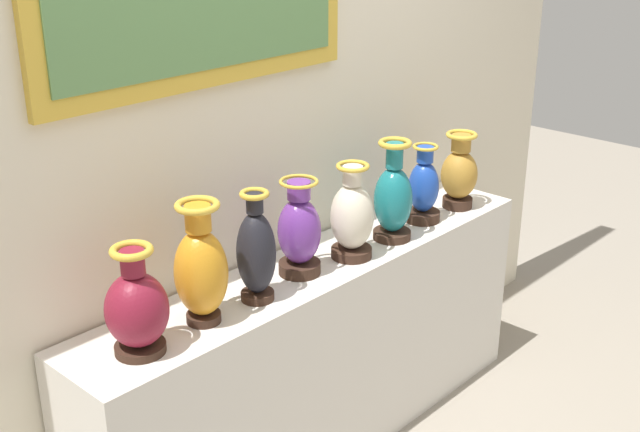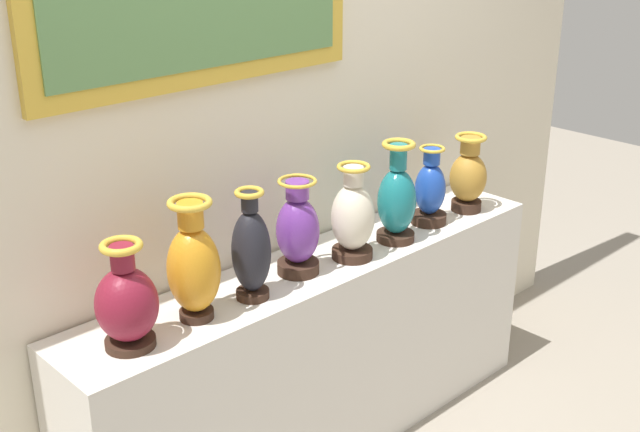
# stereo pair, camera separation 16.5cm
# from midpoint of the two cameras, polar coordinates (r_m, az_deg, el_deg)

# --- Properties ---
(display_shelf) EXTENTS (2.11, 0.37, 0.82)m
(display_shelf) POSITION_cam_midpoint_polar(r_m,az_deg,el_deg) (3.25, -1.48, -9.77)
(display_shelf) COLOR silver
(display_shelf) RESTS_ON ground_plane
(back_wall) EXTENTS (3.75, 0.14, 2.68)m
(back_wall) POSITION_cam_midpoint_polar(r_m,az_deg,el_deg) (3.03, -5.10, 7.20)
(back_wall) COLOR beige
(back_wall) RESTS_ON ground_plane
(vase_burgundy) EXTENTS (0.19, 0.19, 0.34)m
(vase_burgundy) POSITION_cam_midpoint_polar(r_m,az_deg,el_deg) (2.50, -14.45, -6.23)
(vase_burgundy) COLOR #382319
(vase_burgundy) RESTS_ON display_shelf
(vase_amber) EXTENTS (0.17, 0.17, 0.41)m
(vase_amber) POSITION_cam_midpoint_polar(r_m,az_deg,el_deg) (2.61, -10.06, -3.63)
(vase_amber) COLOR #382319
(vase_amber) RESTS_ON display_shelf
(vase_onyx) EXTENTS (0.13, 0.13, 0.39)m
(vase_onyx) POSITION_cam_midpoint_polar(r_m,az_deg,el_deg) (2.73, -6.18, -2.52)
(vase_onyx) COLOR #382319
(vase_onyx) RESTS_ON display_shelf
(vase_violet) EXTENTS (0.16, 0.16, 0.36)m
(vase_violet) POSITION_cam_midpoint_polar(r_m,az_deg,el_deg) (2.91, -3.07, -1.13)
(vase_violet) COLOR #382319
(vase_violet) RESTS_ON display_shelf
(vase_ivory) EXTENTS (0.16, 0.16, 0.37)m
(vase_ivory) POSITION_cam_midpoint_polar(r_m,az_deg,el_deg) (3.03, 0.68, -0.09)
(vase_ivory) COLOR #382319
(vase_ivory) RESTS_ON display_shelf
(vase_teal) EXTENTS (0.15, 0.15, 0.40)m
(vase_teal) POSITION_cam_midpoint_polar(r_m,az_deg,el_deg) (3.20, 3.62, 1.24)
(vase_teal) COLOR #382319
(vase_teal) RESTS_ON display_shelf
(vase_sapphire) EXTENTS (0.15, 0.15, 0.33)m
(vase_sapphire) POSITION_cam_midpoint_polar(r_m,az_deg,el_deg) (3.39, 5.81, 1.86)
(vase_sapphire) COLOR #382319
(vase_sapphire) RESTS_ON display_shelf
(vase_ochre) EXTENTS (0.16, 0.16, 0.33)m
(vase_ochre) POSITION_cam_midpoint_polar(r_m,az_deg,el_deg) (3.55, 8.32, 2.93)
(vase_ochre) COLOR #382319
(vase_ochre) RESTS_ON display_shelf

